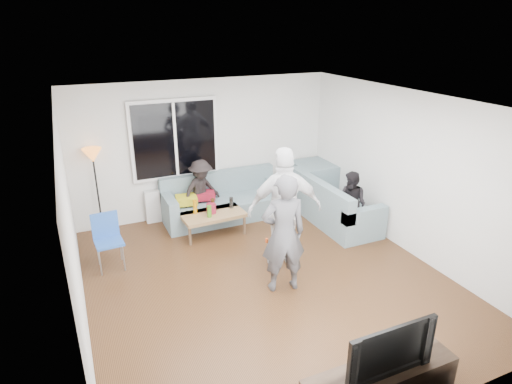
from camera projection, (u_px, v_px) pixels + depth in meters
name	position (u px, v px, depth m)	size (l,w,h in m)	color
floor	(266.00, 280.00, 6.45)	(5.00, 5.50, 0.04)	#56351C
ceiling	(268.00, 101.00, 5.49)	(5.00, 5.50, 0.04)	white
wall_back	(205.00, 148.00, 8.33)	(5.00, 0.04, 2.60)	silver
wall_front	(409.00, 312.00, 3.61)	(5.00, 0.04, 2.60)	silver
wall_left	(70.00, 231.00, 5.02)	(0.04, 5.50, 2.60)	silver
wall_right	(410.00, 173.00, 6.92)	(0.04, 5.50, 2.60)	silver
window_frame	(175.00, 139.00, 7.94)	(1.62, 0.06, 1.47)	white
window_glass	(175.00, 140.00, 7.91)	(1.50, 0.02, 1.35)	black
window_mullion	(175.00, 140.00, 7.90)	(0.05, 0.03, 1.35)	white
radiator	(180.00, 202.00, 8.36)	(1.30, 0.12, 0.62)	silver
potted_plant	(204.00, 174.00, 8.34)	(0.22, 0.18, 0.40)	#306428
vase	(172.00, 185.00, 8.15)	(0.15, 0.15, 0.15)	silver
sofa_back_section	(224.00, 198.00, 8.29)	(2.30, 0.85, 0.85)	slate
sofa_right_section	(335.00, 201.00, 8.15)	(0.85, 2.00, 0.85)	slate
sofa_corner	(315.00, 183.00, 9.05)	(0.85, 0.85, 0.85)	slate
cushion_yellow	(186.00, 200.00, 7.96)	(0.38, 0.32, 0.14)	gold
cushion_red	(205.00, 195.00, 8.17)	(0.36, 0.30, 0.13)	maroon
coffee_table	(213.00, 223.00, 7.74)	(1.10, 0.60, 0.40)	#987149
pitcher	(211.00, 208.00, 7.65)	(0.17, 0.17, 0.17)	maroon
side_chair	(109.00, 243.00, 6.58)	(0.40, 0.40, 0.86)	blue
floor_lamp	(98.00, 192.00, 7.57)	(0.32, 0.32, 1.56)	orange
player_left	(283.00, 234.00, 5.92)	(0.63, 0.41, 1.72)	#49494E
player_right	(285.00, 210.00, 6.44)	(1.12, 0.47, 1.91)	white
spectator_right	(352.00, 203.00, 7.65)	(0.55, 0.43, 1.14)	black
spectator_back	(201.00, 191.00, 8.08)	(0.79, 0.45, 1.22)	black
television	(385.00, 346.00, 4.07)	(0.97, 0.13, 0.56)	black
bottle_c	(213.00, 205.00, 7.74)	(0.07, 0.07, 0.23)	black
bottle_e	(231.00, 203.00, 7.86)	(0.07, 0.07, 0.20)	black
bottle_b	(209.00, 211.00, 7.48)	(0.08, 0.08, 0.21)	#3F8718
bottle_a	(195.00, 207.00, 7.62)	(0.07, 0.07, 0.25)	#C37D0B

